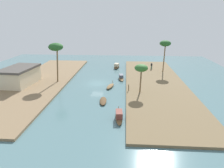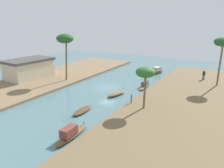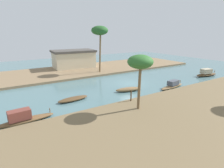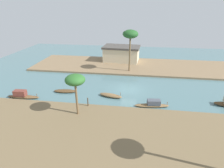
{
  "view_description": "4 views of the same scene",
  "coord_description": "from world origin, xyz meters",
  "px_view_note": "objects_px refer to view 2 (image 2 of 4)",
  "views": [
    {
      "loc": [
        -39.75,
        -5.91,
        13.03
      ],
      "look_at": [
        -3.22,
        -3.42,
        0.95
      ],
      "focal_mm": 31.79,
      "sensor_mm": 36.0,
      "label": 1
    },
    {
      "loc": [
        -29.85,
        -18.09,
        10.91
      ],
      "look_at": [
        0.38,
        -0.61,
        0.66
      ],
      "focal_mm": 35.9,
      "sensor_mm": 36.0,
      "label": 2
    },
    {
      "loc": [
        -16.91,
        -21.32,
        7.44
      ],
      "look_at": [
        -4.26,
        -1.7,
        0.91
      ],
      "focal_mm": 30.07,
      "sensor_mm": 36.0,
      "label": 3
    },
    {
      "loc": [
        1.17,
        -27.42,
        12.75
      ],
      "look_at": [
        -2.72,
        -0.43,
        0.99
      ],
      "focal_mm": 29.73,
      "sensor_mm": 36.0,
      "label": 4
    }
  ],
  "objects_px": {
    "sampan_upstream_small": "(116,94)",
    "sampan_downstream_large": "(82,110)",
    "sampan_near_left_bank": "(157,71)",
    "riverside_building": "(29,68)",
    "sampan_open_hull": "(71,134)",
    "sampan_foreground": "(145,85)",
    "person_on_near_bank": "(204,76)",
    "palm_tree_left_far": "(223,43)",
    "mooring_post": "(131,99)",
    "palm_tree_left_near": "(145,73)",
    "palm_tree_right_tall": "(65,39)"
  },
  "relations": [
    {
      "from": "sampan_upstream_small",
      "to": "sampan_downstream_large",
      "type": "distance_m",
      "value": 7.36
    },
    {
      "from": "sampan_near_left_bank",
      "to": "riverside_building",
      "type": "height_order",
      "value": "riverside_building"
    },
    {
      "from": "sampan_downstream_large",
      "to": "riverside_building",
      "type": "bearing_deg",
      "value": 63.23
    },
    {
      "from": "sampan_open_hull",
      "to": "sampan_near_left_bank",
      "type": "xyz_separation_m",
      "value": [
        29.39,
        1.68,
        0.04
      ]
    },
    {
      "from": "sampan_foreground",
      "to": "sampan_near_left_bank",
      "type": "distance_m",
      "value": 10.63
    },
    {
      "from": "person_on_near_bank",
      "to": "palm_tree_left_far",
      "type": "height_order",
      "value": "palm_tree_left_far"
    },
    {
      "from": "person_on_near_bank",
      "to": "mooring_post",
      "type": "xyz_separation_m",
      "value": [
        -17.12,
        6.23,
        -0.13
      ]
    },
    {
      "from": "sampan_foreground",
      "to": "mooring_post",
      "type": "height_order",
      "value": "mooring_post"
    },
    {
      "from": "sampan_upstream_small",
      "to": "person_on_near_bank",
      "type": "relative_size",
      "value": 2.15
    },
    {
      "from": "palm_tree_left_near",
      "to": "palm_tree_right_tall",
      "type": "xyz_separation_m",
      "value": [
        5.31,
        16.83,
        2.73
      ]
    },
    {
      "from": "sampan_foreground",
      "to": "person_on_near_bank",
      "type": "bearing_deg",
      "value": -48.84
    },
    {
      "from": "mooring_post",
      "to": "sampan_upstream_small",
      "type": "bearing_deg",
      "value": 55.44
    },
    {
      "from": "mooring_post",
      "to": "palm_tree_left_far",
      "type": "bearing_deg",
      "value": -31.53
    },
    {
      "from": "palm_tree_left_near",
      "to": "palm_tree_left_far",
      "type": "distance_m",
      "value": 16.67
    },
    {
      "from": "sampan_open_hull",
      "to": "person_on_near_bank",
      "type": "relative_size",
      "value": 2.85
    },
    {
      "from": "palm_tree_left_far",
      "to": "riverside_building",
      "type": "bearing_deg",
      "value": 111.42
    },
    {
      "from": "sampan_open_hull",
      "to": "mooring_post",
      "type": "distance_m",
      "value": 10.48
    },
    {
      "from": "sampan_foreground",
      "to": "sampan_open_hull",
      "type": "bearing_deg",
      "value": 173.84
    },
    {
      "from": "palm_tree_left_near",
      "to": "palm_tree_right_tall",
      "type": "distance_m",
      "value": 17.86
    },
    {
      "from": "palm_tree_right_tall",
      "to": "sampan_foreground",
      "type": "bearing_deg",
      "value": -73.41
    },
    {
      "from": "sampan_downstream_large",
      "to": "mooring_post",
      "type": "relative_size",
      "value": 3.11
    },
    {
      "from": "sampan_upstream_small",
      "to": "riverside_building",
      "type": "distance_m",
      "value": 18.34
    },
    {
      "from": "sampan_near_left_bank",
      "to": "palm_tree_left_far",
      "type": "relative_size",
      "value": 0.59
    },
    {
      "from": "sampan_downstream_large",
      "to": "palm_tree_right_tall",
      "type": "bearing_deg",
      "value": 43.48
    },
    {
      "from": "mooring_post",
      "to": "sampan_near_left_bank",
      "type": "bearing_deg",
      "value": 9.25
    },
    {
      "from": "mooring_post",
      "to": "palm_tree_right_tall",
      "type": "xyz_separation_m",
      "value": [
        4.57,
        14.75,
        6.56
      ]
    },
    {
      "from": "sampan_upstream_small",
      "to": "mooring_post",
      "type": "distance_m",
      "value": 4.43
    },
    {
      "from": "sampan_open_hull",
      "to": "sampan_downstream_large",
      "type": "distance_m",
      "value": 6.19
    },
    {
      "from": "sampan_foreground",
      "to": "riverside_building",
      "type": "relative_size",
      "value": 0.54
    },
    {
      "from": "sampan_foreground",
      "to": "riverside_building",
      "type": "height_order",
      "value": "riverside_building"
    },
    {
      "from": "palm_tree_left_far",
      "to": "palm_tree_left_near",
      "type": "bearing_deg",
      "value": 155.99
    },
    {
      "from": "person_on_near_bank",
      "to": "palm_tree_left_far",
      "type": "relative_size",
      "value": 0.22
    },
    {
      "from": "sampan_open_hull",
      "to": "sampan_foreground",
      "type": "xyz_separation_m",
      "value": [
        18.87,
        0.17,
        -0.08
      ]
    },
    {
      "from": "sampan_upstream_small",
      "to": "riverside_building",
      "type": "bearing_deg",
      "value": 103.98
    },
    {
      "from": "sampan_downstream_large",
      "to": "sampan_open_hull",
      "type": "bearing_deg",
      "value": -157.64
    },
    {
      "from": "palm_tree_left_near",
      "to": "sampan_open_hull",
      "type": "bearing_deg",
      "value": 160.05
    },
    {
      "from": "riverside_building",
      "to": "palm_tree_right_tall",
      "type": "bearing_deg",
      "value": -67.74
    },
    {
      "from": "sampan_downstream_large",
      "to": "palm_tree_left_far",
      "type": "bearing_deg",
      "value": -38.8
    },
    {
      "from": "sampan_foreground",
      "to": "palm_tree_right_tall",
      "type": "bearing_deg",
      "value": 99.92
    },
    {
      "from": "sampan_foreground",
      "to": "sampan_downstream_large",
      "type": "xyz_separation_m",
      "value": [
        -13.35,
        2.64,
        -0.18
      ]
    },
    {
      "from": "sampan_near_left_bank",
      "to": "person_on_near_bank",
      "type": "xyz_separation_m",
      "value": [
        -1.89,
        -9.33,
        0.57
      ]
    },
    {
      "from": "palm_tree_right_tall",
      "to": "sampan_upstream_small",
      "type": "bearing_deg",
      "value": -100.64
    },
    {
      "from": "palm_tree_right_tall",
      "to": "sampan_open_hull",
      "type": "bearing_deg",
      "value": -138.26
    },
    {
      "from": "sampan_open_hull",
      "to": "sampan_foreground",
      "type": "bearing_deg",
      "value": -3.05
    },
    {
      "from": "sampan_upstream_small",
      "to": "mooring_post",
      "type": "bearing_deg",
      "value": -111.14
    },
    {
      "from": "sampan_foreground",
      "to": "riverside_building",
      "type": "bearing_deg",
      "value": 100.32
    },
    {
      "from": "sampan_open_hull",
      "to": "sampan_downstream_large",
      "type": "bearing_deg",
      "value": 23.45
    },
    {
      "from": "palm_tree_left_far",
      "to": "sampan_open_hull",
      "type": "bearing_deg",
      "value": 157.55
    },
    {
      "from": "sampan_near_left_bank",
      "to": "mooring_post",
      "type": "relative_size",
      "value": 3.9
    },
    {
      "from": "sampan_foreground",
      "to": "palm_tree_right_tall",
      "type": "xyz_separation_m",
      "value": [
        -3.92,
        13.16,
        7.11
      ]
    }
  ]
}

